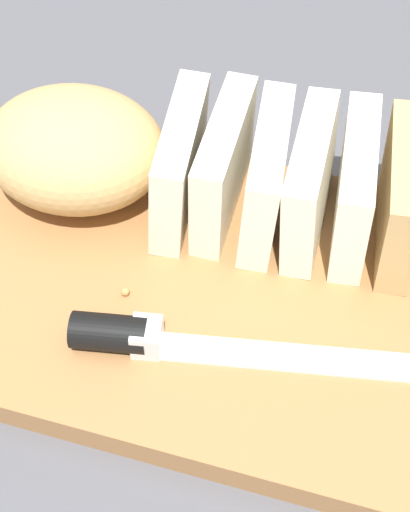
{
  "coord_description": "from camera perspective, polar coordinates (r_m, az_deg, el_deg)",
  "views": [
    {
      "loc": [
        0.09,
        -0.32,
        0.47
      ],
      "look_at": [
        0.0,
        0.0,
        0.05
      ],
      "focal_mm": 52.57,
      "sensor_mm": 36.0,
      "label": 1
    }
  ],
  "objects": [
    {
      "name": "bread_loaf",
      "position": [
        0.57,
        -2.07,
        7.07
      ],
      "size": [
        0.34,
        0.14,
        0.09
      ],
      "rotation": [
        0.0,
        0.0,
        0.07
      ],
      "color": "tan",
      "rests_on": "cutting_board"
    },
    {
      "name": "ground_plane",
      "position": [
        0.57,
        -0.0,
        -3.46
      ],
      "size": [
        3.0,
        3.0,
        0.0
      ],
      "primitive_type": "plane",
      "color": "#4C4C51"
    },
    {
      "name": "crumb_near_loaf",
      "position": [
        0.57,
        -3.96,
        1.37
      ],
      "size": [
        0.01,
        0.01,
        0.01
      ],
      "primitive_type": "sphere",
      "color": "tan",
      "rests_on": "cutting_board"
    },
    {
      "name": "crumb_near_knife",
      "position": [
        0.55,
        -6.09,
        -2.72
      ],
      "size": [
        0.01,
        0.01,
        0.01
      ],
      "primitive_type": "sphere",
      "color": "tan",
      "rests_on": "cutting_board"
    },
    {
      "name": "cutting_board",
      "position": [
        0.56,
        -0.0,
        -2.72
      ],
      "size": [
        0.44,
        0.27,
        0.02
      ],
      "primitive_type": "cube",
      "rotation": [
        0.0,
        0.0,
        0.0
      ],
      "color": "#9E6B3D",
      "rests_on": "ground_plane"
    },
    {
      "name": "bread_knife",
      "position": [
        0.51,
        -3.4,
        -6.35
      ],
      "size": [
        0.26,
        0.07,
        0.03
      ],
      "rotation": [
        0.0,
        0.0,
        0.18
      ],
      "color": "silver",
      "rests_on": "cutting_board"
    }
  ]
}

